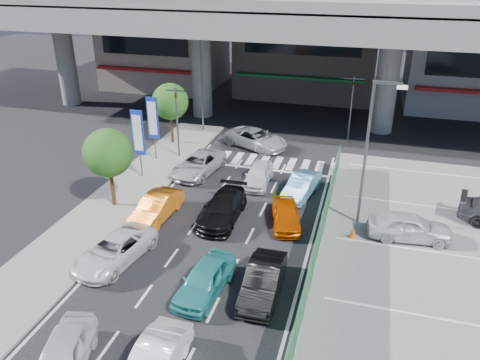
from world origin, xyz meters
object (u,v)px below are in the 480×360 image
(sedan_white_front_mid, at_px, (258,175))
(crossing_wagon_silver, at_px, (256,139))
(traffic_light_left, at_px, (176,106))
(street_lamp_right, at_px, (371,143))
(sedan_black_mid, at_px, (223,209))
(signboard_near, at_px, (138,135))
(sedan_white_mid_left, at_px, (115,250))
(signboard_far, at_px, (153,120))
(traffic_light_right, at_px, (353,92))
(wagon_silver_front_left, at_px, (199,164))
(taxi_teal_mid, at_px, (205,279))
(taxi_orange_right, at_px, (286,215))
(hatch_black_mid_right, at_px, (263,281))
(van_white_back_left, at_px, (62,356))
(kei_truck_front_right, at_px, (301,186))
(tree_far, at_px, (170,102))
(traffic_cone, at_px, (353,232))
(taxi_orange_left, at_px, (157,208))
(parked_sedan_white, at_px, (409,226))
(street_lamp_left, at_px, (203,75))
(tree_near, at_px, (108,153))

(sedan_white_front_mid, xyz_separation_m, crossing_wagon_silver, (-1.74, 6.26, 0.05))
(traffic_light_left, bearing_deg, crossing_wagon_silver, 35.39)
(street_lamp_right, relative_size, sedan_black_mid, 1.68)
(signboard_near, relative_size, sedan_white_mid_left, 1.01)
(signboard_near, bearing_deg, signboard_far, 97.59)
(sedan_white_front_mid, bearing_deg, traffic_light_right, 60.59)
(signboard_far, distance_m, wagon_silver_front_left, 4.65)
(traffic_light_right, relative_size, taxi_teal_mid, 1.28)
(signboard_near, relative_size, taxi_orange_right, 1.28)
(wagon_silver_front_left, bearing_deg, hatch_black_mid_right, -48.59)
(traffic_light_right, distance_m, signboard_near, 16.83)
(traffic_light_right, distance_m, sedan_white_mid_left, 22.42)
(van_white_back_left, bearing_deg, signboard_far, 90.78)
(sedan_white_mid_left, relative_size, kei_truck_front_right, 1.19)
(traffic_light_left, xyz_separation_m, sedan_white_mid_left, (2.12, -13.00, -3.29))
(hatch_black_mid_right, bearing_deg, tree_far, 123.76)
(sedan_black_mid, xyz_separation_m, traffic_cone, (7.16, -0.04, -0.30))
(taxi_orange_left, bearing_deg, parked_sedan_white, 10.68)
(street_lamp_left, distance_m, wagon_silver_front_left, 9.55)
(taxi_orange_left, relative_size, parked_sedan_white, 0.99)
(traffic_light_left, bearing_deg, wagon_silver_front_left, -43.40)
(tree_far, bearing_deg, traffic_cone, -35.04)
(sedan_white_mid_left, bearing_deg, sedan_white_front_mid, 76.20)
(signboard_far, height_order, kei_truck_front_right, signboard_far)
(signboard_far, bearing_deg, taxi_orange_right, -30.41)
(traffic_light_left, distance_m, street_lamp_right, 14.68)
(street_lamp_left, xyz_separation_m, sedan_black_mid, (6.01, -13.73, -4.08))
(street_lamp_right, height_order, crossing_wagon_silver, street_lamp_right)
(street_lamp_right, xyz_separation_m, tree_near, (-14.17, -2.00, -1.38))
(tree_far, bearing_deg, parked_sedan_white, -28.65)
(traffic_light_right, relative_size, signboard_far, 1.11)
(tree_far, bearing_deg, tree_near, -85.64)
(kei_truck_front_right, xyz_separation_m, traffic_cone, (3.41, -4.23, -0.25))
(street_lamp_right, height_order, tree_far, street_lamp_right)
(street_lamp_left, xyz_separation_m, tree_near, (-0.67, -14.00, -1.38))
(taxi_orange_left, height_order, traffic_cone, taxi_orange_left)
(taxi_teal_mid, height_order, traffic_cone, taxi_teal_mid)
(signboard_far, xyz_separation_m, crossing_wagon_silver, (6.34, 4.52, -2.36))
(street_lamp_right, bearing_deg, signboard_far, 161.32)
(taxi_orange_left, height_order, taxi_orange_right, taxi_orange_left)
(signboard_near, bearing_deg, street_lamp_right, -7.90)
(wagon_silver_front_left, bearing_deg, van_white_back_left, -76.89)
(signboard_near, height_order, hatch_black_mid_right, signboard_near)
(sedan_white_mid_left, height_order, crossing_wagon_silver, crossing_wagon_silver)
(street_lamp_right, xyz_separation_m, signboard_far, (-14.77, 4.99, -1.71))
(street_lamp_right, distance_m, taxi_orange_right, 5.89)
(sedan_black_mid, bearing_deg, van_white_back_left, -101.02)
(signboard_far, bearing_deg, taxi_orange_left, -64.31)
(traffic_light_right, bearing_deg, signboard_far, -148.57)
(kei_truck_front_right, bearing_deg, traffic_light_left, 170.08)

